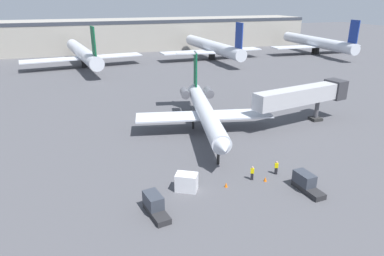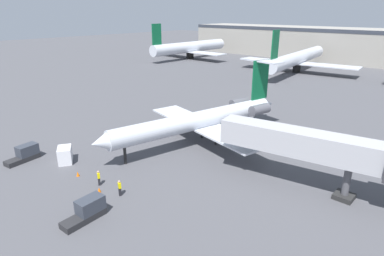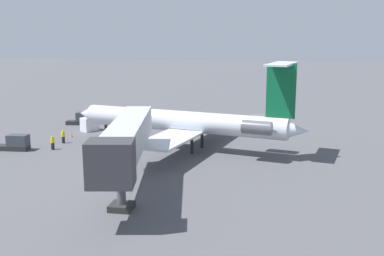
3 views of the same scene
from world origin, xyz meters
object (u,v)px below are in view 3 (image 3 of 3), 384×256
ground_crew_loader (53,143)px  cargo_container_uld (90,124)px  baggage_tug_lead (16,143)px  baggage_tug_trailing (82,119)px  regional_jet (190,121)px  traffic_cone_mid (72,135)px  jet_bridge (125,142)px  ground_crew_marshaller (63,137)px  traffic_cone_near (53,143)px

ground_crew_loader → cargo_container_uld: size_ratio=0.61×
ground_crew_loader → baggage_tug_lead: baggage_tug_lead is taller
baggage_tug_trailing → ground_crew_loader: bearing=11.3°
baggage_tug_lead → baggage_tug_trailing: bearing=176.1°
regional_jet → traffic_cone_mid: bearing=-102.8°
jet_bridge → ground_crew_loader: size_ratio=10.98×
regional_jet → baggage_tug_trailing: (-12.48, -19.41, -2.72)m
ground_crew_marshaller → cargo_container_uld: 7.85m
regional_jet → baggage_tug_lead: regional_jet is taller
baggage_tug_lead → baggage_tug_trailing: size_ratio=0.98×
baggage_tug_trailing → cargo_container_uld: 5.24m
ground_crew_marshaller → baggage_tug_trailing: size_ratio=0.41×
baggage_tug_lead → traffic_cone_mid: bearing=156.9°
ground_crew_loader → baggage_tug_trailing: bearing=-168.7°
traffic_cone_near → cargo_container_uld: bearing=173.3°
ground_crew_loader → traffic_cone_mid: size_ratio=3.07×
regional_jet → cargo_container_uld: 18.49m
cargo_container_uld → regional_jet: bearing=63.3°
jet_bridge → ground_crew_marshaller: (-17.33, -14.39, -4.00)m
regional_jet → ground_crew_marshaller: 16.83m
regional_jet → ground_crew_loader: regional_jet is taller
cargo_container_uld → baggage_tug_trailing: bearing=-144.3°
jet_bridge → traffic_cone_mid: (-20.83, -14.94, -4.58)m
ground_crew_marshaller → baggage_tug_trailing: bearing=-166.9°
traffic_cone_mid → baggage_tug_lead: bearing=-23.1°
regional_jet → ground_crew_loader: bearing=-79.7°
jet_bridge → cargo_container_uld: 29.14m
baggage_tug_trailing → baggage_tug_lead: bearing=-3.9°
jet_bridge → baggage_tug_lead: size_ratio=4.53×
cargo_container_uld → baggage_tug_lead: bearing=-18.8°
regional_jet → ground_crew_loader: size_ratio=17.47×
baggage_tug_lead → ground_crew_marshaller: bearing=138.4°
ground_crew_loader → baggage_tug_trailing: baggage_tug_trailing is taller
cargo_container_uld → ground_crew_marshaller: bearing=-1.8°
jet_bridge → baggage_tug_trailing: jet_bridge is taller
jet_bridge → baggage_tug_lead: (-12.89, -18.33, -4.02)m
ground_crew_loader → traffic_cone_near: size_ratio=3.07×
regional_jet → traffic_cone_near: (0.89, -17.43, -3.28)m
jet_bridge → baggage_tug_lead: bearing=-125.1°
ground_crew_marshaller → traffic_cone_near: size_ratio=3.07×
baggage_tug_trailing → traffic_cone_mid: baggage_tug_trailing is taller
ground_crew_loader → baggage_tug_lead: (1.09, -4.22, -0.02)m
ground_crew_loader → cargo_container_uld: bearing=-179.8°
ground_crew_marshaller → cargo_container_uld: cargo_container_uld is taller
ground_crew_marshaller → traffic_cone_near: bearing=-32.8°
ground_crew_loader → traffic_cone_near: 2.42m
baggage_tug_lead → traffic_cone_near: baggage_tug_lead is taller
ground_crew_loader → cargo_container_uld: 11.19m
baggage_tug_lead → traffic_cone_mid: (-7.94, 3.39, -0.56)m
baggage_tug_trailing → traffic_cone_near: 13.53m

